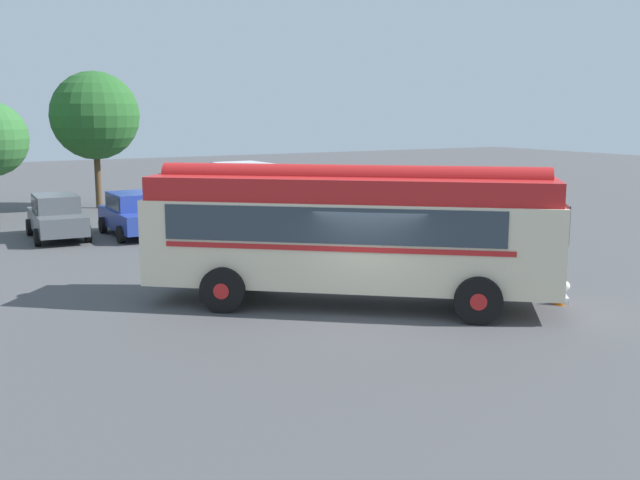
% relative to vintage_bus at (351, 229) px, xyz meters
% --- Properties ---
extents(ground_plane, '(120.00, 120.00, 0.00)m').
position_rel_vintage_bus_xyz_m(ground_plane, '(-0.14, -0.97, -1.89)').
color(ground_plane, '#474749').
extents(vintage_bus, '(9.33, 8.31, 3.49)m').
position_rel_vintage_bus_xyz_m(vintage_bus, '(0.00, 0.00, 0.00)').
color(vintage_bus, beige).
rests_on(vintage_bus, ground).
extents(car_near_left, '(2.13, 4.29, 1.66)m').
position_rel_vintage_bus_xyz_m(car_near_left, '(-4.43, 13.70, -1.05)').
color(car_near_left, '#4C5156').
rests_on(car_near_left, ground).
extents(car_mid_left, '(1.96, 4.20, 1.66)m').
position_rel_vintage_bus_xyz_m(car_mid_left, '(-1.76, 12.89, -1.05)').
color(car_mid_left, navy).
rests_on(car_mid_left, ground).
extents(car_mid_right, '(2.23, 4.33, 1.66)m').
position_rel_vintage_bus_xyz_m(car_mid_right, '(1.04, 13.40, -1.05)').
color(car_mid_right, '#144C28').
rests_on(car_mid_right, ground).
extents(box_van, '(2.46, 5.82, 2.50)m').
position_rel_vintage_bus_xyz_m(box_van, '(3.83, 13.43, -0.53)').
color(box_van, '#B2B7BC').
rests_on(box_van, ground).
extents(tree_right_of_centre, '(4.28, 4.28, 6.67)m').
position_rel_vintage_bus_xyz_m(tree_right_of_centre, '(-0.87, 21.97, 2.65)').
color(tree_right_of_centre, '#4C3823').
rests_on(tree_right_of_centre, ground).
extents(traffic_cone, '(0.36, 0.36, 0.55)m').
position_rel_vintage_bus_xyz_m(traffic_cone, '(4.54, -2.67, -1.62)').
color(traffic_cone, orange).
rests_on(traffic_cone, ground).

